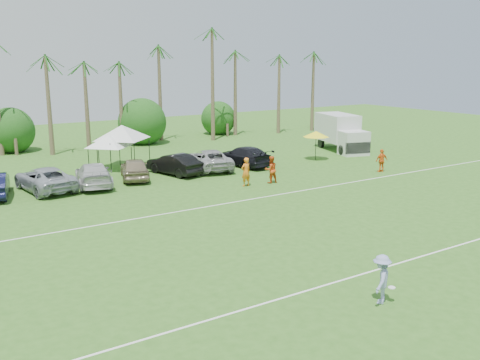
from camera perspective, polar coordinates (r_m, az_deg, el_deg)
ground at (r=20.82m, az=16.71°, el=-11.47°), size 120.00×120.00×0.00m
field_lines at (r=26.26m, az=3.32°, el=-5.77°), size 80.00×12.10×0.01m
palm_tree_4 at (r=51.18m, az=-21.20°, el=10.99°), size 2.40×2.40×8.90m
palm_tree_5 at (r=52.16m, az=-16.89°, el=12.28°), size 2.40×2.40×9.90m
palm_tree_6 at (r=53.44m, az=-12.73°, el=13.43°), size 2.40×2.40×10.90m
palm_tree_7 at (r=54.99m, az=-8.75°, el=14.45°), size 2.40×2.40×11.90m
palm_tree_8 at (r=57.23m, az=-4.00°, el=11.91°), size 2.40×2.40×8.90m
palm_tree_9 at (r=59.81m, az=0.29°, el=12.82°), size 2.40×2.40×9.90m
palm_tree_10 at (r=62.70m, az=4.22°, el=13.57°), size 2.40×2.40×10.90m
palm_tree_11 at (r=65.20m, az=7.13°, el=14.23°), size 2.40×2.40×11.90m
bush_tree_1 at (r=52.19m, az=-23.07°, el=4.57°), size 4.00×4.00×4.00m
bush_tree_2 at (r=55.49m, az=-10.78°, el=5.81°), size 4.00×4.00×4.00m
bush_tree_3 at (r=59.95m, az=-1.86°, el=6.53°), size 4.00×4.00×4.00m
sideline_player_a at (r=35.71m, az=0.63°, el=0.87°), size 0.74×0.52×1.94m
sideline_player_b at (r=36.69m, az=3.32°, el=1.12°), size 1.00×0.83×1.88m
sideline_player_c at (r=41.64m, az=14.87°, el=2.01°), size 1.08×0.61×1.73m
box_truck at (r=50.46m, az=10.73°, el=5.10°), size 4.03×6.85×3.32m
canopy_tent_left at (r=41.88m, az=-13.84°, el=4.71°), size 3.93×3.93×3.18m
canopy_tent_right at (r=42.75m, az=-12.51°, el=5.74°), size 4.79×4.79×3.88m
market_umbrella at (r=45.36m, az=8.12°, el=4.88°), size 2.20×2.20×2.45m
frisbee_player at (r=19.53m, az=14.85°, el=-10.18°), size 1.31×1.17×1.76m
parked_car_2 at (r=36.77m, az=-20.11°, el=0.11°), size 3.26×5.86×1.55m
parked_car_3 at (r=37.15m, az=-15.35°, el=0.57°), size 3.30×5.70×1.55m
parked_car_4 at (r=38.50m, az=-11.18°, el=1.21°), size 3.14×4.90×1.55m
parked_car_5 at (r=39.69m, az=-7.04°, el=1.70°), size 2.76×4.97×1.55m
parked_car_6 at (r=41.25m, az=-3.31°, el=2.20°), size 3.78×6.03×1.55m
parked_car_7 at (r=42.63m, az=0.45°, el=2.57°), size 2.49×5.47×1.55m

